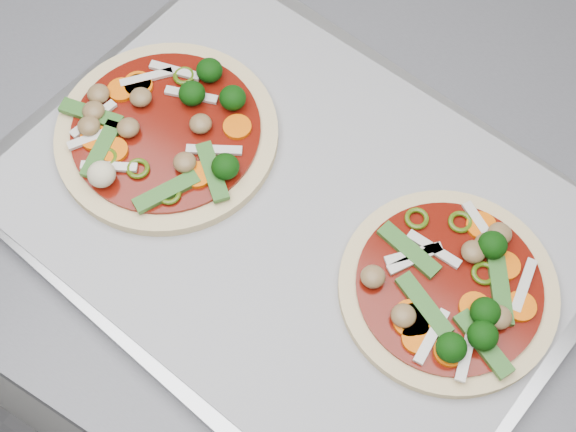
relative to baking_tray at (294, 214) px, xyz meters
The scene contains 4 objects.
baking_tray is the anchor object (origin of this frame).
parchment 0.01m from the baking_tray, ahead, with size 0.47×0.34×0.00m, color #9C9BA0.
pizza_left 0.13m from the baking_tray, behind, with size 0.24×0.24×0.03m.
pizza_right 0.15m from the baking_tray, ahead, with size 0.24×0.24×0.03m.
Camera 1 is at (-0.16, 0.97, 1.52)m, focal length 50.00 mm.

